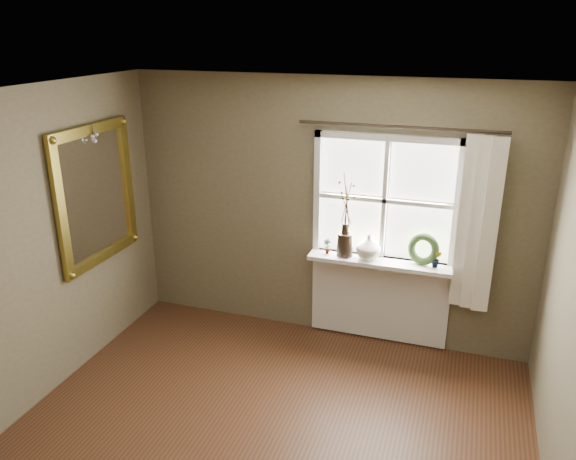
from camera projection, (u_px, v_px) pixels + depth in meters
The scene contains 13 objects.
ceiling at pixel (228, 108), 3.02m from camera, with size 4.50×4.50×0.00m, color silver.
wall_back at pixel (329, 211), 5.52m from camera, with size 4.00×0.10×2.60m, color brown.
window_frame at pixel (385, 200), 5.23m from camera, with size 1.36×0.06×1.24m.
window_sill at pixel (379, 262), 5.33m from camera, with size 1.36×0.26×0.04m, color silver.
window_apron at pixel (379, 298), 5.58m from camera, with size 1.36×0.04×0.88m, color silver.
dark_jug at pixel (345, 245), 5.39m from camera, with size 0.16×0.16×0.23m, color black.
cream_vase at pixel (369, 247), 5.32m from camera, with size 0.23×0.23×0.24m, color silver.
wreath at pixel (423, 252), 5.21m from camera, with size 0.30×0.30×0.07m, color #293E1B.
potted_plant_left at pixel (327, 246), 5.45m from camera, with size 0.08×0.05×0.15m, color #293E1B.
potted_plant_right at pixel (436, 259), 5.14m from camera, with size 0.09×0.07×0.16m, color #293E1B.
curtain at pixel (477, 225), 4.93m from camera, with size 0.36×0.12×1.59m, color silver.
curtain_rod at pixel (400, 127), 4.91m from camera, with size 0.03×0.03×1.84m, color black.
gilt_mirror at pixel (96, 194), 5.15m from camera, with size 0.10×1.08×1.29m.
Camera 1 is at (1.28, -2.80, 3.03)m, focal length 35.00 mm.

